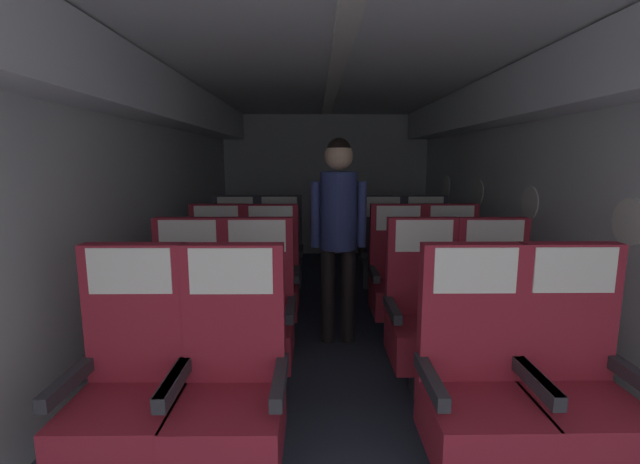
% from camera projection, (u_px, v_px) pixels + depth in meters
% --- Properties ---
extents(ground, '(3.35, 6.96, 0.02)m').
position_uv_depth(ground, '(335.00, 339.00, 3.58)').
color(ground, '#2D3342').
extents(fuselage_shell, '(3.23, 6.61, 2.18)m').
position_uv_depth(fuselage_shell, '(335.00, 146.00, 3.57)').
color(fuselage_shell, silver).
rests_on(fuselage_shell, ground).
extents(seat_a_left_window, '(0.48, 0.46, 1.09)m').
position_uv_depth(seat_a_left_window, '(129.00, 394.00, 1.84)').
color(seat_a_left_window, '#38383D').
rests_on(seat_a_left_window, ground).
extents(seat_a_left_aisle, '(0.48, 0.46, 1.09)m').
position_uv_depth(seat_a_left_aisle, '(231.00, 394.00, 1.84)').
color(seat_a_left_aisle, '#38383D').
rests_on(seat_a_left_aisle, ground).
extents(seat_a_right_aisle, '(0.48, 0.46, 1.09)m').
position_uv_depth(seat_a_right_aisle, '(576.00, 392.00, 1.86)').
color(seat_a_right_aisle, '#38383D').
rests_on(seat_a_right_aisle, ground).
extents(seat_a_right_window, '(0.48, 0.46, 1.09)m').
position_uv_depth(seat_a_right_window, '(476.00, 393.00, 1.85)').
color(seat_a_right_window, '#38383D').
rests_on(seat_a_right_window, ground).
extents(seat_b_left_window, '(0.48, 0.46, 1.09)m').
position_uv_depth(seat_b_left_window, '(188.00, 320.00, 2.69)').
color(seat_b_left_window, '#38383D').
rests_on(seat_b_left_window, ground).
extents(seat_b_left_aisle, '(0.48, 0.46, 1.09)m').
position_uv_depth(seat_b_left_aisle, '(257.00, 320.00, 2.69)').
color(seat_b_left_aisle, '#38383D').
rests_on(seat_b_left_aisle, ground).
extents(seat_b_right_aisle, '(0.48, 0.46, 1.09)m').
position_uv_depth(seat_b_right_aisle, '(495.00, 320.00, 2.69)').
color(seat_b_right_aisle, '#38383D').
rests_on(seat_b_right_aisle, ground).
extents(seat_b_right_window, '(0.48, 0.46, 1.09)m').
position_uv_depth(seat_b_right_window, '(424.00, 320.00, 2.69)').
color(seat_b_right_window, '#38383D').
rests_on(seat_b_right_window, ground).
extents(seat_c_left_window, '(0.48, 0.46, 1.09)m').
position_uv_depth(seat_c_left_window, '(216.00, 282.00, 3.52)').
color(seat_c_left_window, '#38383D').
rests_on(seat_c_left_window, ground).
extents(seat_c_left_aisle, '(0.48, 0.46, 1.09)m').
position_uv_depth(seat_c_left_aisle, '(271.00, 283.00, 3.51)').
color(seat_c_left_aisle, '#38383D').
rests_on(seat_c_left_aisle, ground).
extents(seat_c_right_aisle, '(0.48, 0.46, 1.09)m').
position_uv_depth(seat_c_right_aisle, '(452.00, 282.00, 3.54)').
color(seat_c_right_aisle, '#38383D').
rests_on(seat_c_right_aisle, ground).
extents(seat_c_right_window, '(0.48, 0.46, 1.09)m').
position_uv_depth(seat_c_right_window, '(398.00, 282.00, 3.52)').
color(seat_c_right_window, '#38383D').
rests_on(seat_c_right_window, ground).
extents(seat_d_left_window, '(0.48, 0.46, 1.09)m').
position_uv_depth(seat_d_left_window, '(235.00, 259.00, 4.36)').
color(seat_d_left_window, '#38383D').
rests_on(seat_d_left_window, ground).
extents(seat_d_left_aisle, '(0.48, 0.46, 1.09)m').
position_uv_depth(seat_d_left_aisle, '(279.00, 259.00, 4.37)').
color(seat_d_left_aisle, '#38383D').
rests_on(seat_d_left_aisle, ground).
extents(seat_d_right_aisle, '(0.48, 0.46, 1.09)m').
position_uv_depth(seat_d_right_aisle, '(426.00, 258.00, 4.38)').
color(seat_d_right_aisle, '#38383D').
rests_on(seat_d_right_aisle, ground).
extents(seat_d_right_window, '(0.48, 0.46, 1.09)m').
position_uv_depth(seat_d_right_window, '(382.00, 259.00, 4.37)').
color(seat_d_right_window, '#38383D').
rests_on(seat_d_right_window, ground).
extents(flight_attendant, '(0.43, 0.28, 1.61)m').
position_uv_depth(flight_attendant, '(338.00, 219.00, 3.36)').
color(flight_attendant, black).
rests_on(flight_attendant, ground).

